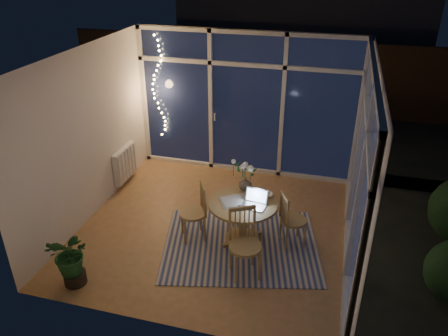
# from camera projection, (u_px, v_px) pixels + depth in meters

# --- Properties ---
(floor) EXTENTS (4.00, 4.00, 0.00)m
(floor) POSITION_uv_depth(u_px,v_px,m) (216.00, 227.00, 6.68)
(floor) COLOR olive
(floor) RESTS_ON ground
(ceiling) EXTENTS (4.00, 4.00, 0.00)m
(ceiling) POSITION_uv_depth(u_px,v_px,m) (215.00, 57.00, 5.49)
(ceiling) COLOR white
(ceiling) RESTS_ON wall_back
(wall_back) EXTENTS (4.00, 0.04, 2.60)m
(wall_back) POSITION_uv_depth(u_px,v_px,m) (247.00, 104.00, 7.80)
(wall_back) COLOR silver
(wall_back) RESTS_ON floor
(wall_front) EXTENTS (4.00, 0.04, 2.60)m
(wall_front) POSITION_uv_depth(u_px,v_px,m) (160.00, 232.00, 4.37)
(wall_front) COLOR silver
(wall_front) RESTS_ON floor
(wall_left) EXTENTS (0.04, 4.00, 2.60)m
(wall_left) POSITION_uv_depth(u_px,v_px,m) (88.00, 135.00, 6.55)
(wall_left) COLOR silver
(wall_left) RESTS_ON floor
(wall_right) EXTENTS (0.04, 4.00, 2.60)m
(wall_right) POSITION_uv_depth(u_px,v_px,m) (365.00, 167.00, 5.62)
(wall_right) COLOR silver
(wall_right) RESTS_ON floor
(window_wall_back) EXTENTS (4.00, 0.10, 2.60)m
(window_wall_back) POSITION_uv_depth(u_px,v_px,m) (246.00, 105.00, 7.76)
(window_wall_back) COLOR silver
(window_wall_back) RESTS_ON floor
(window_wall_right) EXTENTS (0.10, 4.00, 2.60)m
(window_wall_right) POSITION_uv_depth(u_px,v_px,m) (361.00, 167.00, 5.63)
(window_wall_right) COLOR silver
(window_wall_right) RESTS_ON floor
(radiator) EXTENTS (0.10, 0.70, 0.58)m
(radiator) POSITION_uv_depth(u_px,v_px,m) (125.00, 163.00, 7.72)
(radiator) COLOR silver
(radiator) RESTS_ON wall_left
(fairy_lights) EXTENTS (0.24, 0.10, 1.85)m
(fairy_lights) POSITION_uv_depth(u_px,v_px,m) (158.00, 87.00, 7.97)
(fairy_lights) COLOR #FFC566
(fairy_lights) RESTS_ON window_wall_back
(garden_patio) EXTENTS (12.00, 6.00, 0.10)m
(garden_patio) POSITION_uv_depth(u_px,v_px,m) (291.00, 120.00, 10.88)
(garden_patio) COLOR black
(garden_patio) RESTS_ON ground
(garden_fence) EXTENTS (11.00, 0.08, 1.80)m
(garden_fence) POSITION_uv_depth(u_px,v_px,m) (276.00, 75.00, 10.98)
(garden_fence) COLOR #332212
(garden_fence) RESTS_ON ground
(neighbour_roof) EXTENTS (7.00, 3.00, 2.20)m
(neighbour_roof) POSITION_uv_depth(u_px,v_px,m) (305.00, 6.00, 12.88)
(neighbour_roof) COLOR #373A42
(neighbour_roof) RESTS_ON ground
(garden_shrubs) EXTENTS (0.90, 0.90, 0.90)m
(garden_shrubs) POSITION_uv_depth(u_px,v_px,m) (224.00, 118.00, 9.57)
(garden_shrubs) COLOR black
(garden_shrubs) RESTS_ON ground
(rug) EXTENTS (2.52, 2.20, 0.01)m
(rug) POSITION_uv_depth(u_px,v_px,m) (241.00, 245.00, 6.28)
(rug) COLOR beige
(rug) RESTS_ON floor
(dining_table) EXTENTS (1.17, 1.17, 0.66)m
(dining_table) POSITION_uv_depth(u_px,v_px,m) (243.00, 222.00, 6.22)
(dining_table) COLOR olive
(dining_table) RESTS_ON floor
(chair_left) EXTENTS (0.56, 0.56, 0.89)m
(chair_left) POSITION_uv_depth(u_px,v_px,m) (193.00, 212.00, 6.25)
(chair_left) COLOR olive
(chair_left) RESTS_ON floor
(chair_right) EXTENTS (0.53, 0.53, 0.85)m
(chair_right) POSITION_uv_depth(u_px,v_px,m) (294.00, 219.00, 6.13)
(chair_right) COLOR olive
(chair_right) RESTS_ON floor
(chair_front) EXTENTS (0.60, 0.60, 0.96)m
(chair_front) POSITION_uv_depth(u_px,v_px,m) (245.00, 245.00, 5.51)
(chair_front) COLOR olive
(chair_front) RESTS_ON floor
(laptop) EXTENTS (0.36, 0.32, 0.24)m
(laptop) POSITION_uv_depth(u_px,v_px,m) (254.00, 199.00, 5.92)
(laptop) COLOR #B5B5BA
(laptop) RESTS_ON dining_table
(flower_vase) EXTENTS (0.24, 0.24, 0.21)m
(flower_vase) POSITION_uv_depth(u_px,v_px,m) (245.00, 183.00, 6.33)
(flower_vase) COLOR silver
(flower_vase) RESTS_ON dining_table
(bowl) EXTENTS (0.18, 0.18, 0.04)m
(bowl) POSITION_uv_depth(u_px,v_px,m) (267.00, 195.00, 6.21)
(bowl) COLOR silver
(bowl) RESTS_ON dining_table
(newspapers) EXTENTS (0.46, 0.41, 0.01)m
(newspapers) POSITION_uv_depth(u_px,v_px,m) (232.00, 201.00, 6.09)
(newspapers) COLOR #B8B6AF
(newspapers) RESTS_ON dining_table
(phone) EXTENTS (0.11, 0.09, 0.01)m
(phone) POSITION_uv_depth(u_px,v_px,m) (242.00, 207.00, 5.96)
(phone) COLOR black
(phone) RESTS_ON dining_table
(potted_plant) EXTENTS (0.60, 0.54, 0.76)m
(potted_plant) POSITION_uv_depth(u_px,v_px,m) (72.00, 259.00, 5.42)
(potted_plant) COLOR #1B4E22
(potted_plant) RESTS_ON floor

